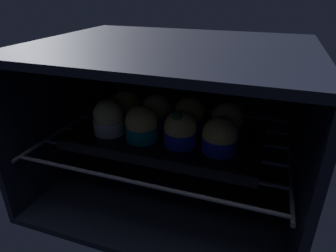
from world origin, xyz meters
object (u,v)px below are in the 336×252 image
Objects in this scene: muffin_row1_col1 at (157,112)px; muffin_row0_col1 at (142,125)px; muffin_row0_col0 at (109,118)px; muffin_row0_col2 at (180,130)px; muffin_row1_col2 at (190,115)px; muffin_row1_col3 at (227,121)px; muffin_row1_col0 at (126,107)px; muffin_row0_col3 at (220,137)px; baking_tray at (168,135)px.

muffin_row0_col1 is at bearing -91.95° from muffin_row1_col1.
muffin_row1_col1 is at bearing 41.56° from muffin_row0_col0.
muffin_row0_col2 is 1.02× the size of muffin_row1_col2.
muffin_row1_col1 is 17.09cm from muffin_row1_col3.
muffin_row1_col3 is at bearing -2.75° from muffin_row1_col2.
muffin_row0_col1 is at bearing -46.18° from muffin_row1_col0.
muffin_row0_col1 is at bearing -134.05° from muffin_row1_col2.
muffin_row0_col2 is at bearing -43.06° from muffin_row1_col1.
muffin_row0_col3 is 7.84cm from muffin_row1_col3.
muffin_row1_col2 is (17.08, 8.22, -0.05)cm from muffin_row0_col0.
muffin_row0_col1 is 0.97× the size of muffin_row0_col2.
muffin_row1_col0 reaches higher than baking_tray.
muffin_row1_col2 is at bearing 2.71° from muffin_row1_col1.
muffin_row1_col3 is at bearing 17.15° from baking_tray.
muffin_row0_col3 is 0.98× the size of muffin_row1_col3.
baking_tray is at bearing 162.87° from muffin_row0_col3.
muffin_row1_col0 is (-25.23, 7.80, 0.16)cm from muffin_row0_col3.
muffin_row0_col0 reaches higher than muffin_row1_col3.
muffin_row0_col2 is 11.68cm from muffin_row1_col3.
muffin_row1_col1 is 0.99× the size of muffin_row1_col3.
muffin_row0_col0 is 1.04× the size of muffin_row1_col1.
muffin_row0_col1 is 11.59cm from muffin_row1_col0.
muffin_row0_col0 is 8.56cm from muffin_row0_col1.
muffin_row0_col3 is (17.21, 0.56, -0.27)cm from muffin_row0_col1.
muffin_row0_col0 is 25.75cm from muffin_row0_col3.
baking_tray is 7.17cm from muffin_row1_col2.
baking_tray is at bearing -132.13° from muffin_row1_col2.
muffin_row1_col0 is 1.00× the size of muffin_row1_col1.
muffin_row0_col3 is (12.62, -3.89, 3.75)cm from baking_tray.
muffin_row0_col2 reaches higher than baking_tray.
muffin_row0_col0 is at bearing -163.67° from baking_tray.
muffin_row0_col3 is 0.99× the size of muffin_row1_col1.
baking_tray is 5.49× the size of muffin_row1_col0.
baking_tray is 5.50× the size of muffin_row1_col1.
muffin_row0_col3 is at bearing -43.62° from muffin_row1_col2.
muffin_row0_col2 reaches higher than muffin_row1_col1.
muffin_row0_col3 is at bearing -24.95° from muffin_row1_col1.
muffin_row0_col3 is at bearing 0.03° from muffin_row0_col2.
muffin_row0_col0 is 1.02× the size of muffin_row1_col3.
muffin_row0_col2 is 1.05× the size of muffin_row1_col1.
muffin_row0_col1 is at bearing -176.33° from muffin_row0_col2.
muffin_row0_col2 is at bearing -24.99° from muffin_row1_col0.
muffin_row1_col0 is (0.51, 7.76, -0.22)cm from muffin_row0_col0.
muffin_row0_col0 is 1.00× the size of muffin_row1_col2.
muffin_row1_col3 is (25.92, 7.79, -0.17)cm from muffin_row0_col0.
muffin_row0_col1 is 17.22cm from muffin_row0_col3.
muffin_row0_col3 is 26.41cm from muffin_row1_col0.
muffin_row0_col3 is 18.66cm from muffin_row1_col1.
muffin_row1_col1 is (0.29, 8.44, -0.13)cm from muffin_row0_col1.
muffin_row0_col2 reaches higher than muffin_row1_col2.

